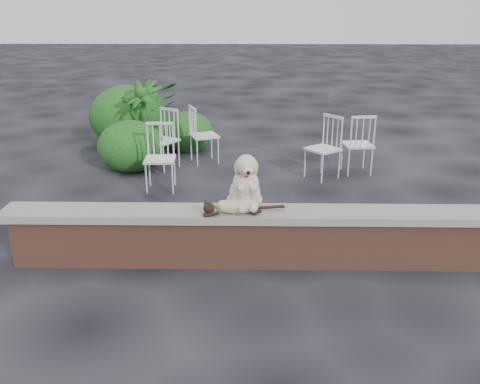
{
  "coord_description": "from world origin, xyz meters",
  "views": [
    {
      "loc": [
        -0.65,
        -4.73,
        2.51
      ],
      "look_at": [
        -0.73,
        0.2,
        0.7
      ],
      "focal_mm": 38.74,
      "sensor_mm": 36.0,
      "label": 1
    }
  ],
  "objects_px": {
    "chair_e": "(204,135)",
    "potted_plant_b": "(143,120)",
    "potted_plant_a": "(150,113)",
    "chair_c": "(358,143)",
    "cat": "(236,205)",
    "chair_d": "(323,148)",
    "chair_a": "(160,158)",
    "dog": "(245,179)",
    "chair_b": "(162,139)"
  },
  "relations": [
    {
      "from": "chair_c",
      "to": "potted_plant_b",
      "type": "xyz_separation_m",
      "value": [
        -3.47,
        0.81,
        0.18
      ]
    },
    {
      "from": "potted_plant_a",
      "to": "dog",
      "type": "bearing_deg",
      "value": -68.74
    },
    {
      "from": "chair_e",
      "to": "chair_b",
      "type": "xyz_separation_m",
      "value": [
        -0.64,
        -0.34,
        0.0
      ]
    },
    {
      "from": "cat",
      "to": "potted_plant_a",
      "type": "height_order",
      "value": "potted_plant_a"
    },
    {
      "from": "chair_c",
      "to": "chair_a",
      "type": "distance_m",
      "value": 3.04
    },
    {
      "from": "cat",
      "to": "potted_plant_a",
      "type": "distance_m",
      "value": 5.07
    },
    {
      "from": "dog",
      "to": "potted_plant_b",
      "type": "height_order",
      "value": "potted_plant_b"
    },
    {
      "from": "chair_d",
      "to": "chair_c",
      "type": "bearing_deg",
      "value": 77.13
    },
    {
      "from": "chair_a",
      "to": "dog",
      "type": "bearing_deg",
      "value": -63.57
    },
    {
      "from": "potted_plant_a",
      "to": "chair_e",
      "type": "bearing_deg",
      "value": -45.81
    },
    {
      "from": "chair_c",
      "to": "potted_plant_a",
      "type": "bearing_deg",
      "value": -32.43
    },
    {
      "from": "dog",
      "to": "potted_plant_b",
      "type": "distance_m",
      "value": 4.16
    },
    {
      "from": "cat",
      "to": "chair_e",
      "type": "relative_size",
      "value": 1.02
    },
    {
      "from": "chair_e",
      "to": "potted_plant_b",
      "type": "xyz_separation_m",
      "value": [
        -1.06,
        0.28,
        0.18
      ]
    },
    {
      "from": "dog",
      "to": "chair_d",
      "type": "height_order",
      "value": "dog"
    },
    {
      "from": "dog",
      "to": "chair_e",
      "type": "relative_size",
      "value": 0.63
    },
    {
      "from": "chair_a",
      "to": "potted_plant_a",
      "type": "height_order",
      "value": "potted_plant_a"
    },
    {
      "from": "cat",
      "to": "potted_plant_a",
      "type": "bearing_deg",
      "value": 103.02
    },
    {
      "from": "chair_e",
      "to": "chair_c",
      "type": "relative_size",
      "value": 1.0
    },
    {
      "from": "potted_plant_a",
      "to": "potted_plant_b",
      "type": "xyz_separation_m",
      "value": [
        0.04,
        -0.86,
        0.06
      ]
    },
    {
      "from": "dog",
      "to": "potted_plant_b",
      "type": "xyz_separation_m",
      "value": [
        -1.76,
        3.77,
        -0.22
      ]
    },
    {
      "from": "chair_a",
      "to": "potted_plant_b",
      "type": "relative_size",
      "value": 0.72
    },
    {
      "from": "cat",
      "to": "potted_plant_a",
      "type": "relative_size",
      "value": 0.81
    },
    {
      "from": "chair_e",
      "to": "potted_plant_b",
      "type": "height_order",
      "value": "potted_plant_b"
    },
    {
      "from": "cat",
      "to": "chair_d",
      "type": "distance_m",
      "value": 3.1
    },
    {
      "from": "dog",
      "to": "chair_b",
      "type": "bearing_deg",
      "value": 106.21
    },
    {
      "from": "cat",
      "to": "chair_c",
      "type": "relative_size",
      "value": 1.02
    },
    {
      "from": "cat",
      "to": "chair_d",
      "type": "xyz_separation_m",
      "value": [
        1.22,
        2.84,
        -0.19
      ]
    },
    {
      "from": "chair_e",
      "to": "potted_plant_a",
      "type": "xyz_separation_m",
      "value": [
        -1.1,
        1.13,
        0.12
      ]
    },
    {
      "from": "dog",
      "to": "cat",
      "type": "bearing_deg",
      "value": -124.86
    },
    {
      "from": "cat",
      "to": "chair_b",
      "type": "bearing_deg",
      "value": 104.06
    },
    {
      "from": "chair_c",
      "to": "dog",
      "type": "bearing_deg",
      "value": 52.76
    },
    {
      "from": "cat",
      "to": "potted_plant_b",
      "type": "bearing_deg",
      "value": 106.39
    },
    {
      "from": "potted_plant_a",
      "to": "chair_b",
      "type": "bearing_deg",
      "value": -72.6
    },
    {
      "from": "chair_c",
      "to": "potted_plant_b",
      "type": "height_order",
      "value": "potted_plant_b"
    },
    {
      "from": "dog",
      "to": "chair_a",
      "type": "relative_size",
      "value": 0.63
    },
    {
      "from": "chair_e",
      "to": "potted_plant_b",
      "type": "distance_m",
      "value": 1.11
    },
    {
      "from": "dog",
      "to": "chair_d",
      "type": "relative_size",
      "value": 0.63
    },
    {
      "from": "cat",
      "to": "dog",
      "type": "bearing_deg",
      "value": 55.14
    },
    {
      "from": "cat",
      "to": "chair_a",
      "type": "distance_m",
      "value": 2.53
    },
    {
      "from": "chair_e",
      "to": "potted_plant_b",
      "type": "relative_size",
      "value": 0.72
    },
    {
      "from": "cat",
      "to": "chair_b",
      "type": "distance_m",
      "value": 3.54
    },
    {
      "from": "chair_d",
      "to": "potted_plant_a",
      "type": "height_order",
      "value": "potted_plant_a"
    },
    {
      "from": "dog",
      "to": "chair_b",
      "type": "height_order",
      "value": "dog"
    },
    {
      "from": "dog",
      "to": "cat",
      "type": "relative_size",
      "value": 0.62
    },
    {
      "from": "chair_c",
      "to": "potted_plant_a",
      "type": "relative_size",
      "value": 0.79
    },
    {
      "from": "chair_a",
      "to": "potted_plant_a",
      "type": "bearing_deg",
      "value": 100.04
    },
    {
      "from": "potted_plant_a",
      "to": "chair_c",
      "type": "bearing_deg",
      "value": -25.31
    },
    {
      "from": "dog",
      "to": "potted_plant_a",
      "type": "distance_m",
      "value": 4.97
    },
    {
      "from": "chair_d",
      "to": "chair_e",
      "type": "height_order",
      "value": "same"
    }
  ]
}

